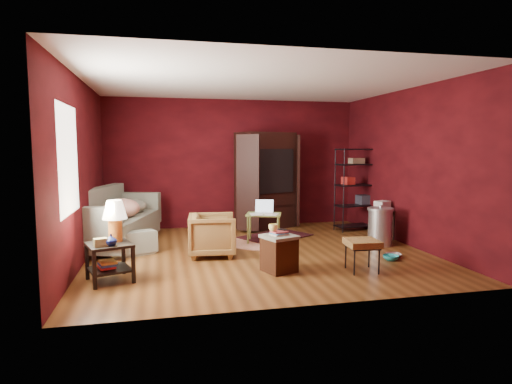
% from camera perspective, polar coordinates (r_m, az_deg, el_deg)
% --- Properties ---
extents(room, '(5.54, 5.04, 2.84)m').
position_cam_1_polar(room, '(7.03, 0.07, 3.08)').
color(room, brown).
rests_on(room, ground).
extents(sofa, '(1.29, 2.01, 0.76)m').
position_cam_1_polar(sofa, '(8.04, -18.14, -4.19)').
color(sofa, slate).
rests_on(sofa, ground).
extents(armchair, '(0.75, 0.80, 0.75)m').
position_cam_1_polar(armchair, '(7.00, -5.85, -5.44)').
color(armchair, black).
rests_on(armchair, ground).
extents(pet_bowl_steel, '(0.25, 0.10, 0.24)m').
position_cam_1_polar(pet_bowl_steel, '(7.27, 17.93, -7.34)').
color(pet_bowl_steel, silver).
rests_on(pet_bowl_steel, ground).
extents(pet_bowl_turquoise, '(0.26, 0.12, 0.25)m').
position_cam_1_polar(pet_bowl_turquoise, '(7.07, 17.56, -7.69)').
color(pet_bowl_turquoise, '#26ACB4').
rests_on(pet_bowl_turquoise, ground).
extents(vase, '(0.20, 0.20, 0.15)m').
position_cam_1_polar(vase, '(5.78, -18.77, -6.10)').
color(vase, '#0B123B').
rests_on(vase, side_table).
extents(mug, '(0.15, 0.14, 0.13)m').
position_cam_1_polar(mug, '(6.04, 2.31, -4.64)').
color(mug, '#EFE974').
rests_on(mug, hamper).
extents(side_table, '(0.68, 0.68, 1.06)m').
position_cam_1_polar(side_table, '(5.98, -18.63, -5.16)').
color(side_table, black).
rests_on(side_table, ground).
extents(sofa_cushions, '(1.49, 2.44, 0.95)m').
position_cam_1_polar(sofa_cushions, '(8.02, -18.33, -3.59)').
color(sofa_cushions, slate).
rests_on(sofa_cushions, sofa).
extents(hamper, '(0.55, 0.55, 0.60)m').
position_cam_1_polar(hamper, '(6.13, 3.10, -8.07)').
color(hamper, '#3B1C0D').
rests_on(hamper, ground).
extents(footstool, '(0.48, 0.48, 0.46)m').
position_cam_1_polar(footstool, '(6.28, 14.00, -6.75)').
color(footstool, black).
rests_on(footstool, ground).
extents(rug_round, '(1.58, 1.58, 0.01)m').
position_cam_1_polar(rug_round, '(7.97, 0.60, -6.73)').
color(rug_round, beige).
rests_on(rug_round, ground).
extents(rug_oriental, '(1.57, 1.42, 0.01)m').
position_cam_1_polar(rug_oriental, '(8.47, 2.58, -5.89)').
color(rug_oriental, '#481319').
rests_on(rug_oriental, ground).
extents(laptop_desk, '(0.74, 0.64, 0.78)m').
position_cam_1_polar(laptop_desk, '(7.91, 1.05, -3.29)').
color(laptop_desk, olive).
rests_on(laptop_desk, ground).
extents(tv_armoire, '(1.52, 1.21, 2.08)m').
position_cam_1_polar(tv_armoire, '(9.27, 1.40, 1.79)').
color(tv_armoire, black).
rests_on(tv_armoire, ground).
extents(wire_shelving, '(0.89, 0.48, 1.74)m').
position_cam_1_polar(wire_shelving, '(9.29, 13.23, 0.84)').
color(wire_shelving, black).
rests_on(wire_shelving, ground).
extents(small_stand, '(0.48, 0.48, 0.74)m').
position_cam_1_polar(small_stand, '(8.51, 16.47, -2.41)').
color(small_stand, black).
rests_on(small_stand, ground).
extents(trash_can, '(0.53, 0.53, 0.73)m').
position_cam_1_polar(trash_can, '(8.03, 16.21, -4.41)').
color(trash_can, silver).
rests_on(trash_can, ground).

